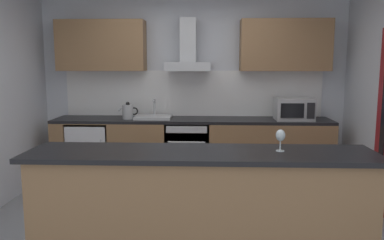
# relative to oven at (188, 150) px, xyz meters

# --- Properties ---
(ground) EXTENTS (5.36, 4.65, 0.02)m
(ground) POSITION_rel_oven_xyz_m (0.06, -1.48, -0.47)
(ground) COLOR gray
(wall_back) EXTENTS (5.36, 0.12, 2.60)m
(wall_back) POSITION_rel_oven_xyz_m (0.06, 0.41, 0.84)
(wall_back) COLOR silver
(wall_back) RESTS_ON ground
(backsplash_tile) EXTENTS (3.71, 0.02, 0.66)m
(backsplash_tile) POSITION_rel_oven_xyz_m (0.06, 0.33, 0.77)
(backsplash_tile) COLOR white
(counter_back) EXTENTS (3.84, 0.60, 0.90)m
(counter_back) POSITION_rel_oven_xyz_m (0.06, 0.03, -0.01)
(counter_back) COLOR olive
(counter_back) RESTS_ON ground
(counter_island) EXTENTS (2.81, 0.64, 0.96)m
(counter_island) POSITION_rel_oven_xyz_m (0.23, -2.26, 0.03)
(counter_island) COLOR olive
(counter_island) RESTS_ON ground
(upper_cabinets) EXTENTS (3.79, 0.32, 0.70)m
(upper_cabinets) POSITION_rel_oven_xyz_m (0.06, 0.18, 1.45)
(upper_cabinets) COLOR olive
(oven) EXTENTS (0.60, 0.62, 0.80)m
(oven) POSITION_rel_oven_xyz_m (0.00, 0.00, 0.00)
(oven) COLOR slate
(oven) RESTS_ON ground
(refrigerator) EXTENTS (0.58, 0.60, 0.85)m
(refrigerator) POSITION_rel_oven_xyz_m (-1.36, -0.00, -0.03)
(refrigerator) COLOR white
(refrigerator) RESTS_ON ground
(microwave) EXTENTS (0.50, 0.38, 0.30)m
(microwave) POSITION_rel_oven_xyz_m (1.45, -0.03, 0.59)
(microwave) COLOR #B7BABC
(microwave) RESTS_ON counter_back
(sink) EXTENTS (0.50, 0.40, 0.26)m
(sink) POSITION_rel_oven_xyz_m (-0.48, 0.01, 0.47)
(sink) COLOR silver
(sink) RESTS_ON counter_back
(kettle) EXTENTS (0.29, 0.15, 0.24)m
(kettle) POSITION_rel_oven_xyz_m (-0.83, -0.03, 0.55)
(kettle) COLOR #B7BABC
(kettle) RESTS_ON counter_back
(range_hood) EXTENTS (0.62, 0.45, 0.72)m
(range_hood) POSITION_rel_oven_xyz_m (-0.00, 0.13, 1.33)
(range_hood) COLOR #B7BABC
(wine_glass) EXTENTS (0.08, 0.08, 0.18)m
(wine_glass) POSITION_rel_oven_xyz_m (0.87, -2.22, 0.63)
(wine_glass) COLOR silver
(wine_glass) RESTS_ON counter_island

